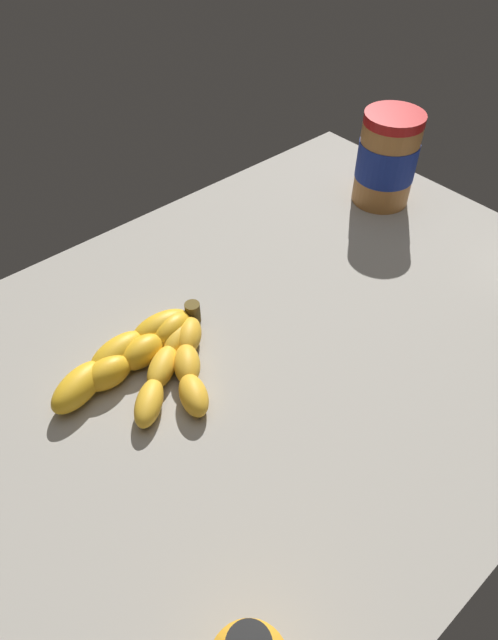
% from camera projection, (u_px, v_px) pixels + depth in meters
% --- Properties ---
extents(ground_plane, '(0.92, 0.69, 0.04)m').
position_uv_depth(ground_plane, '(279.00, 347.00, 0.73)').
color(ground_plane, gray).
extents(banana_bunch, '(0.23, 0.17, 0.04)m').
position_uv_depth(banana_bunch, '(148.00, 357.00, 0.66)').
color(banana_bunch, gold).
rests_on(banana_bunch, ground_plane).
extents(peanut_butter_jar, '(0.10, 0.10, 0.15)m').
position_uv_depth(peanut_butter_jar, '(387.00, 159.00, 0.88)').
color(peanut_butter_jar, '#B27238').
rests_on(peanut_butter_jar, ground_plane).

